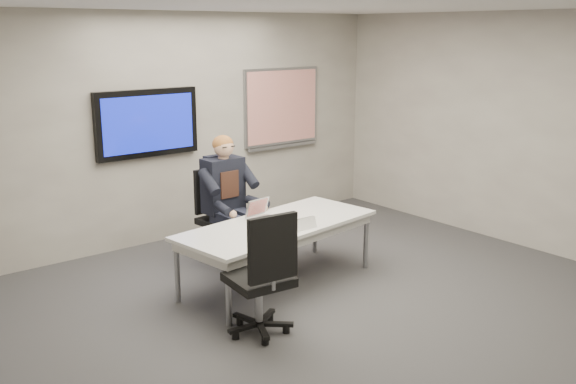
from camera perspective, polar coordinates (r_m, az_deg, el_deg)
floor at (r=6.17m, az=5.32°, el=-10.51°), size 6.00×6.00×0.02m
ceiling at (r=5.61m, az=6.00°, el=16.43°), size 6.00×6.00×0.02m
wall_back at (r=8.12m, az=-9.36°, el=5.70°), size 6.00×0.02×2.80m
wall_right at (r=8.09m, az=21.12°, el=4.91°), size 0.02×6.00×2.80m
conference_table at (r=6.57m, az=-0.91°, el=-3.41°), size 2.25×1.17×0.66m
tv_display at (r=7.82m, az=-12.39°, el=5.99°), size 1.30×0.09×0.80m
whiteboard at (r=8.93m, az=-0.55°, el=7.49°), size 1.25×0.08×1.10m
office_chair_far at (r=7.43m, az=-6.03°, el=-3.49°), size 0.55×0.55×1.05m
office_chair_near at (r=5.58m, az=-2.34°, el=-9.29°), size 0.59×0.59×1.13m
seated_person at (r=7.14m, az=-4.91°, el=-2.00°), size 0.46×0.78×1.46m
laptop at (r=6.66m, az=-2.35°, el=-2.01°), size 0.33×0.32×0.21m
name_tent at (r=6.35m, az=1.34°, el=-2.79°), size 0.28×0.08×0.11m
pen at (r=6.22m, az=-0.09°, el=-3.65°), size 0.03×0.13×0.01m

